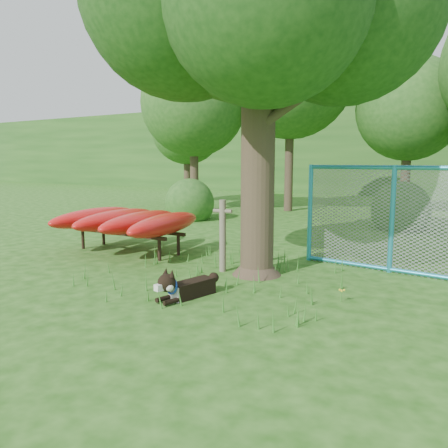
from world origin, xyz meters
The scene contains 13 objects.
ground centered at (0.00, 0.00, 0.00)m, with size 80.00×80.00×0.00m, color #1C4F0F.
wooden_post centered at (-0.07, 1.61, 0.74)m, with size 0.38×0.14×1.39m.
kayak_rack centered at (-2.91, 2.06, 0.74)m, with size 3.16×2.92×0.97m.
husky_dog centered at (0.28, -0.16, 0.19)m, with size 0.52×1.17×0.54m.
fence_section centered at (2.72, 3.19, 1.03)m, with size 3.49×0.52×3.41m.
wildflower_clump centered at (2.43, 0.92, 0.17)m, with size 0.09×0.10×0.21m.
bg_tree_a centered at (-6.50, 10.00, 4.48)m, with size 4.40×4.40×6.70m.
bg_tree_b centered at (-3.00, 12.00, 5.61)m, with size 5.20×5.20×8.22m.
bg_tree_c centered at (1.50, 13.00, 4.11)m, with size 4.00×4.00×6.12m.
bg_tree_f centered at (-9.00, 13.00, 3.73)m, with size 3.60×3.60×5.55m.
shrub_left centered at (-5.00, 7.50, 0.00)m, with size 1.80×1.80×1.80m, color #24551B.
shrub_mid centered at (2.00, 9.00, 0.00)m, with size 1.80×1.80×1.80m, color #24551B.
wooded_hillside centered at (0.00, 28.00, 3.00)m, with size 80.00×12.00×6.00m, color #24551B.
Camera 1 is at (4.16, -5.47, 2.12)m, focal length 35.00 mm.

